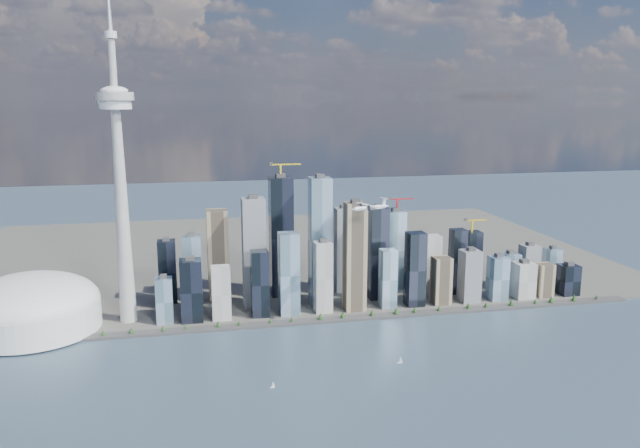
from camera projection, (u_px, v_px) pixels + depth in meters
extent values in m
plane|color=#36485F|center=(362.00, 393.00, 759.96)|extent=(4000.00, 4000.00, 0.00)
cube|color=#383838|center=(320.00, 321.00, 999.34)|extent=(1100.00, 22.00, 4.00)
cube|color=#4C4C47|center=(280.00, 253.00, 1431.04)|extent=(1400.00, 900.00, 3.00)
cylinder|color=#3F2D1E|center=(62.00, 337.00, 920.62)|extent=(1.00, 1.00, 2.40)
cone|color=#1A4318|center=(62.00, 335.00, 919.90)|extent=(7.20, 7.20, 8.00)
cylinder|color=#3F2D1E|center=(123.00, 333.00, 937.97)|extent=(1.00, 1.00, 2.40)
cone|color=#1A4318|center=(123.00, 331.00, 937.25)|extent=(7.20, 7.20, 8.00)
cylinder|color=#3F2D1E|center=(182.00, 329.00, 955.32)|extent=(1.00, 1.00, 2.40)
cone|color=#1A4318|center=(182.00, 327.00, 954.60)|extent=(7.20, 7.20, 8.00)
cylinder|color=#3F2D1E|center=(239.00, 325.00, 972.67)|extent=(1.00, 1.00, 2.40)
cone|color=#1A4318|center=(239.00, 322.00, 971.95)|extent=(7.20, 7.20, 8.00)
cylinder|color=#3F2D1E|center=(293.00, 321.00, 990.02)|extent=(1.00, 1.00, 2.40)
cone|color=#1A4318|center=(293.00, 318.00, 989.30)|extent=(7.20, 7.20, 8.00)
cylinder|color=#3F2D1E|center=(346.00, 317.00, 1007.37)|extent=(1.00, 1.00, 2.40)
cone|color=#1A4318|center=(346.00, 315.00, 1006.65)|extent=(7.20, 7.20, 8.00)
cylinder|color=#3F2D1E|center=(397.00, 313.00, 1024.72)|extent=(1.00, 1.00, 2.40)
cone|color=#1A4318|center=(397.00, 311.00, 1024.00)|extent=(7.20, 7.20, 8.00)
cylinder|color=#3F2D1E|center=(447.00, 309.00, 1042.07)|extent=(1.00, 1.00, 2.40)
cone|color=#1A4318|center=(447.00, 307.00, 1041.35)|extent=(7.20, 7.20, 8.00)
cylinder|color=#3F2D1E|center=(494.00, 306.00, 1059.42)|extent=(1.00, 1.00, 2.40)
cone|color=#1A4318|center=(495.00, 304.00, 1058.70)|extent=(7.20, 7.20, 8.00)
cylinder|color=#3F2D1E|center=(541.00, 303.00, 1076.77)|extent=(1.00, 1.00, 2.40)
cone|color=#1A4318|center=(541.00, 301.00, 1076.05)|extent=(7.20, 7.20, 8.00)
cylinder|color=#3F2D1E|center=(585.00, 299.00, 1094.12)|extent=(1.00, 1.00, 2.40)
cone|color=#1A4318|center=(586.00, 297.00, 1093.40)|extent=(7.20, 7.20, 8.00)
cube|color=black|center=(192.00, 290.00, 987.45)|extent=(34.00, 34.00, 100.05)
cube|color=#67899C|center=(191.00, 274.00, 1032.68)|extent=(30.00, 30.00, 127.33)
cube|color=beige|center=(223.00, 293.00, 998.83)|extent=(30.00, 30.00, 86.40)
cube|color=tan|center=(220.00, 255.00, 1092.25)|extent=(36.00, 36.00, 159.16)
cube|color=gray|center=(254.00, 253.00, 1047.78)|extent=(38.00, 38.00, 186.45)
cube|color=black|center=(258.00, 284.00, 1007.56)|extent=(28.00, 28.00, 109.14)
cube|color=#67899C|center=(291.00, 274.00, 1015.84)|extent=(32.00, 32.00, 136.43)
cube|color=black|center=(281.00, 237.00, 1108.82)|extent=(40.00, 40.00, 213.74)
cube|color=#67899C|center=(318.00, 241.00, 1066.62)|extent=(36.00, 36.00, 218.28)
cube|color=beige|center=(324.00, 277.00, 1028.68)|extent=(28.00, 28.00, 118.24)
cube|color=tan|center=(356.00, 257.00, 1033.32)|extent=(34.00, 34.00, 181.90)
cube|color=gray|center=(341.00, 250.00, 1136.75)|extent=(30.00, 30.00, 154.62)
cube|color=black|center=(379.00, 253.00, 1094.10)|extent=(32.00, 32.00, 163.71)
cube|color=#67899C|center=(388.00, 278.00, 1052.52)|extent=(26.00, 26.00, 100.05)
cube|color=black|center=(416.00, 269.00, 1059.80)|extent=(30.00, 30.00, 127.33)
cube|color=#67899C|center=(396.00, 249.00, 1158.68)|extent=(34.00, 34.00, 145.52)
cube|color=beige|center=(432.00, 265.00, 1119.58)|extent=(28.00, 28.00, 109.14)
cube|color=tan|center=(443.00, 280.00, 1074.36)|extent=(30.00, 30.00, 81.86)
cube|color=gray|center=(470.00, 276.00, 1083.46)|extent=(32.00, 32.00, 90.95)
cube|color=black|center=(458.00, 261.00, 1128.68)|extent=(26.00, 26.00, 118.24)
cube|color=#67899C|center=(496.00, 278.00, 1094.83)|extent=(30.00, 30.00, 77.31)
cube|color=black|center=(470.00, 257.00, 1193.26)|extent=(28.00, 28.00, 100.05)
cube|color=#67899C|center=(508.00, 271.00, 1153.71)|extent=(30.00, 30.00, 68.21)
cube|color=beige|center=(522.00, 280.00, 1106.21)|extent=(34.00, 34.00, 63.67)
cube|color=tan|center=(545.00, 280.00, 1115.67)|extent=(28.00, 28.00, 59.12)
cube|color=gray|center=(530.00, 266.00, 1161.35)|extent=(30.00, 30.00, 81.86)
cube|color=black|center=(567.00, 280.00, 1125.13)|extent=(32.00, 32.00, 54.57)
cube|color=#67899C|center=(552.00, 267.00, 1171.27)|extent=(26.00, 26.00, 72.76)
cube|color=black|center=(168.00, 271.00, 1079.24)|extent=(30.00, 30.00, 109.14)
cube|color=#67899C|center=(166.00, 300.00, 982.18)|extent=(26.00, 26.00, 72.76)
cube|color=yellow|center=(281.00, 171.00, 1085.23)|extent=(3.00, 3.00, 22.00)
cube|color=yellow|center=(285.00, 164.00, 1084.68)|extent=(55.00, 2.20, 2.20)
cube|color=#383838|center=(271.00, 164.00, 1079.32)|extent=(6.00, 4.00, 4.00)
cube|color=red|center=(397.00, 205.00, 1141.92)|extent=(3.00, 3.00, 22.00)
cube|color=red|center=(401.00, 199.00, 1141.16)|extent=(48.00, 2.20, 2.20)
cube|color=#383838|center=(390.00, 198.00, 1136.44)|extent=(6.00, 4.00, 4.00)
cube|color=yellow|center=(472.00, 226.00, 1181.05)|extent=(3.00, 3.00, 22.00)
cube|color=yellow|center=(476.00, 220.00, 1180.20)|extent=(45.00, 2.20, 2.20)
cube|color=#383838|center=(466.00, 219.00, 1175.75)|extent=(6.00, 4.00, 4.00)
cone|color=#A3A39E|center=(122.00, 216.00, 962.61)|extent=(26.00, 26.00, 340.00)
cylinder|color=white|center=(115.00, 104.00, 928.59)|extent=(48.00, 48.00, 14.00)
cylinder|color=#A3A39E|center=(115.00, 96.00, 926.19)|extent=(56.00, 56.00, 12.00)
ellipsoid|color=white|center=(114.00, 91.00, 924.59)|extent=(40.00, 40.00, 14.00)
cylinder|color=#A3A39E|center=(112.00, 63.00, 916.58)|extent=(11.00, 11.00, 80.00)
cylinder|color=white|center=(111.00, 35.00, 908.58)|extent=(18.00, 18.00, 10.00)
cylinder|color=white|center=(33.00, 316.00, 954.61)|extent=(200.00, 200.00, 44.00)
ellipsoid|color=white|center=(31.00, 302.00, 950.20)|extent=(200.00, 200.00, 84.00)
cylinder|color=white|center=(369.00, 208.00, 927.41)|extent=(53.11, 22.02, 6.59)
cone|color=white|center=(354.00, 209.00, 914.26)|extent=(8.82, 8.42, 6.59)
cone|color=white|center=(385.00, 206.00, 941.05)|extent=(11.78, 9.32, 6.59)
cube|color=white|center=(368.00, 206.00, 925.74)|extent=(24.81, 57.53, 1.03)
cylinder|color=white|center=(372.00, 208.00, 916.35)|extent=(11.91, 6.87, 3.71)
cylinder|color=white|center=(364.00, 205.00, 935.78)|extent=(11.91, 6.87, 3.71)
cylinder|color=#3F3F3F|center=(369.00, 208.00, 913.43)|extent=(2.71, 7.96, 8.24)
cylinder|color=#3F3F3F|center=(361.00, 206.00, 932.86)|extent=(2.71, 7.96, 8.24)
cube|color=white|center=(384.00, 202.00, 938.27)|extent=(5.75, 2.48, 11.32)
cube|color=white|center=(384.00, 198.00, 937.12)|extent=(9.77, 19.04, 0.72)
cube|color=white|center=(272.00, 387.00, 773.28)|extent=(5.62, 1.84, 0.74)
cylinder|color=#999999|center=(272.00, 384.00, 772.42)|extent=(0.22, 0.22, 8.35)
cube|color=white|center=(400.00, 363.00, 844.33)|extent=(6.96, 3.09, 0.90)
cylinder|color=#999999|center=(400.00, 359.00, 843.30)|extent=(0.27, 0.27, 10.07)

